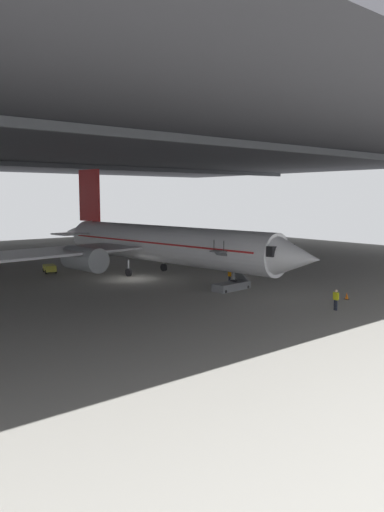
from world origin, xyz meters
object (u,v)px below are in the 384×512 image
object	(u,v)px
crew_worker_by_stairs	(230,275)
boarding_stairs	(231,282)
airplane_main	(160,244)
traffic_cone_orange	(347,296)
crew_worker_near_nose	(336,298)
baggage_tug	(50,268)

from	to	relation	value
crew_worker_by_stairs	boarding_stairs	bearing A→B (deg)	-130.63
airplane_main	crew_worker_by_stairs	world-z (taller)	airplane_main
crew_worker_by_stairs	traffic_cone_orange	xyz separation A→B (m)	(2.88, -11.58, -0.63)
airplane_main	traffic_cone_orange	distance (m)	21.13
airplane_main	crew_worker_near_nose	bearing A→B (deg)	-86.99
boarding_stairs	crew_worker_near_nose	bearing A→B (deg)	-86.89
airplane_main	boarding_stairs	distance (m)	11.22
airplane_main	traffic_cone_orange	bearing A→B (deg)	-75.08
airplane_main	crew_worker_near_nose	distance (m)	22.17
crew_worker_by_stairs	traffic_cone_orange	distance (m)	11.95
crew_worker_by_stairs	crew_worker_near_nose	bearing A→B (deg)	-95.68
crew_worker_by_stairs	baggage_tug	distance (m)	21.58
airplane_main	baggage_tug	world-z (taller)	airplane_main
boarding_stairs	crew_worker_by_stairs	xyz separation A→B (m)	(1.94, 2.26, 0.17)
crew_worker_by_stairs	traffic_cone_orange	world-z (taller)	crew_worker_by_stairs
boarding_stairs	traffic_cone_orange	size ratio (longest dim) A/B	8.01
crew_worker_near_nose	airplane_main	bearing A→B (deg)	93.01
crew_worker_near_nose	baggage_tug	xyz separation A→B (m)	(-9.74, 31.91, -0.40)
boarding_stairs	traffic_cone_orange	bearing A→B (deg)	-62.64
traffic_cone_orange	baggage_tug	bearing A→B (deg)	114.89
boarding_stairs	baggage_tug	distance (m)	22.69
airplane_main	crew_worker_near_nose	xyz separation A→B (m)	(1.16, -21.98, -2.65)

